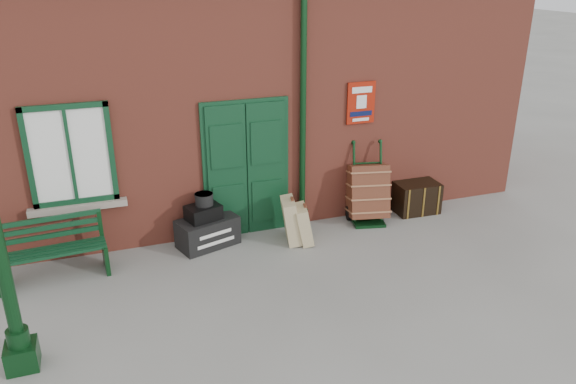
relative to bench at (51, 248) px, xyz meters
name	(u,v)px	position (x,y,z in m)	size (l,w,h in m)	color
ground	(295,270)	(3.33, -0.97, -0.46)	(80.00, 80.00, 0.00)	gray
station_building	(231,80)	(3.32, 2.52, 1.70)	(10.30, 4.30, 4.36)	#A14534
canopy_column	(0,256)	(-0.27, -1.97, 0.94)	(0.34, 0.34, 3.61)	black
bench	(51,248)	(0.00, 0.00, 0.00)	(1.51, 0.57, 0.92)	#0E361E
houdini_trunk	(208,232)	(2.29, 0.24, -0.23)	(0.93, 0.51, 0.47)	black
strongbox	(203,212)	(2.24, 0.24, 0.12)	(0.51, 0.37, 0.23)	black
hatbox	(204,199)	(2.27, 0.27, 0.33)	(0.28, 0.28, 0.19)	black
suitcase_back	(291,221)	(3.59, -0.07, -0.09)	(0.20, 0.51, 0.72)	tan
suitcase_front	(304,224)	(3.77, -0.17, -0.14)	(0.18, 0.46, 0.61)	tan
porter_trolley	(367,192)	(5.11, 0.26, 0.07)	(0.80, 0.85, 1.37)	black
dark_trunk	(416,197)	(6.12, 0.28, -0.18)	(0.77, 0.50, 0.56)	black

